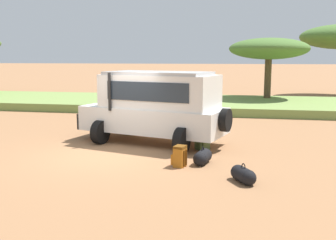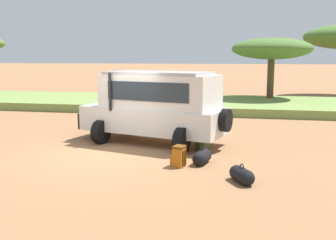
{
  "view_description": "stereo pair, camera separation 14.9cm",
  "coord_description": "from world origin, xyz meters",
  "px_view_note": "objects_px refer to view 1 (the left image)",
  "views": [
    {
      "loc": [
        3.94,
        -11.0,
        2.92
      ],
      "look_at": [
        1.67,
        0.73,
        1.0
      ],
      "focal_mm": 42.0,
      "sensor_mm": 36.0,
      "label": 1
    },
    {
      "loc": [
        4.09,
        -10.97,
        2.92
      ],
      "look_at": [
        1.67,
        0.73,
        1.0
      ],
      "focal_mm": 42.0,
      "sensor_mm": 36.0,
      "label": 2
    }
  ],
  "objects_px": {
    "duffel_bag_soft_canvas": "(203,157)",
    "acacia_tree_left_mid": "(269,49)",
    "safari_vehicle": "(156,105)",
    "backpack_cluster_center": "(180,156)",
    "duffel_bag_low_black_case": "(243,175)",
    "backpack_beside_front_wheel": "(203,141)"
  },
  "relations": [
    {
      "from": "backpack_cluster_center",
      "to": "acacia_tree_left_mid",
      "type": "distance_m",
      "value": 15.26
    },
    {
      "from": "duffel_bag_low_black_case",
      "to": "acacia_tree_left_mid",
      "type": "height_order",
      "value": "acacia_tree_left_mid"
    },
    {
      "from": "duffel_bag_low_black_case",
      "to": "duffel_bag_soft_canvas",
      "type": "bearing_deg",
      "value": 127.21
    },
    {
      "from": "safari_vehicle",
      "to": "acacia_tree_left_mid",
      "type": "distance_m",
      "value": 12.78
    },
    {
      "from": "acacia_tree_left_mid",
      "to": "duffel_bag_soft_canvas",
      "type": "bearing_deg",
      "value": -99.88
    },
    {
      "from": "duffel_bag_low_black_case",
      "to": "acacia_tree_left_mid",
      "type": "relative_size",
      "value": 0.16
    },
    {
      "from": "backpack_cluster_center",
      "to": "duffel_bag_low_black_case",
      "type": "bearing_deg",
      "value": -31.84
    },
    {
      "from": "acacia_tree_left_mid",
      "to": "backpack_cluster_center",
      "type": "bearing_deg",
      "value": -101.81
    },
    {
      "from": "duffel_bag_low_black_case",
      "to": "acacia_tree_left_mid",
      "type": "xyz_separation_m",
      "value": [
        1.37,
        15.67,
        3.21
      ]
    },
    {
      "from": "safari_vehicle",
      "to": "duffel_bag_low_black_case",
      "type": "bearing_deg",
      "value": -52.27
    },
    {
      "from": "duffel_bag_soft_canvas",
      "to": "acacia_tree_left_mid",
      "type": "height_order",
      "value": "acacia_tree_left_mid"
    },
    {
      "from": "safari_vehicle",
      "to": "duffel_bag_soft_canvas",
      "type": "height_order",
      "value": "safari_vehicle"
    },
    {
      "from": "duffel_bag_soft_canvas",
      "to": "acacia_tree_left_mid",
      "type": "relative_size",
      "value": 0.18
    },
    {
      "from": "duffel_bag_low_black_case",
      "to": "duffel_bag_soft_canvas",
      "type": "relative_size",
      "value": 0.91
    },
    {
      "from": "acacia_tree_left_mid",
      "to": "duffel_bag_low_black_case",
      "type": "bearing_deg",
      "value": -94.98
    },
    {
      "from": "backpack_beside_front_wheel",
      "to": "acacia_tree_left_mid",
      "type": "xyz_separation_m",
      "value": [
        2.65,
        12.61,
        3.08
      ]
    },
    {
      "from": "safari_vehicle",
      "to": "backpack_cluster_center",
      "type": "height_order",
      "value": "safari_vehicle"
    },
    {
      "from": "backpack_cluster_center",
      "to": "safari_vehicle",
      "type": "bearing_deg",
      "value": 114.62
    },
    {
      "from": "backpack_beside_front_wheel",
      "to": "duffel_bag_soft_canvas",
      "type": "bearing_deg",
      "value": -83.86
    },
    {
      "from": "safari_vehicle",
      "to": "acacia_tree_left_mid",
      "type": "bearing_deg",
      "value": 69.9
    },
    {
      "from": "safari_vehicle",
      "to": "backpack_beside_front_wheel",
      "type": "relative_size",
      "value": 8.82
    },
    {
      "from": "backpack_beside_front_wheel",
      "to": "backpack_cluster_center",
      "type": "height_order",
      "value": "backpack_beside_front_wheel"
    }
  ]
}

